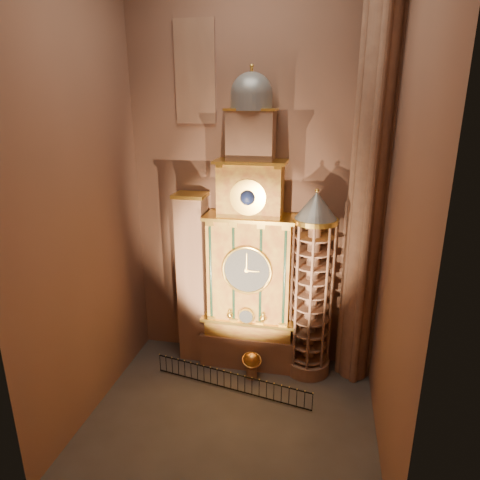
% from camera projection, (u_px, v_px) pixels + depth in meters
% --- Properties ---
extents(floor, '(14.00, 14.00, 0.00)m').
position_uv_depth(floor, '(231.00, 416.00, 21.41)').
color(floor, '#383330').
rests_on(floor, ground).
extents(wall_back, '(22.00, 0.00, 22.00)m').
position_uv_depth(wall_back, '(254.00, 178.00, 23.65)').
color(wall_back, '#885C49').
rests_on(wall_back, floor).
extents(wall_left, '(0.00, 22.00, 22.00)m').
position_uv_depth(wall_left, '(80.00, 195.00, 19.39)').
color(wall_left, '#885C49').
rests_on(wall_left, floor).
extents(wall_right, '(0.00, 22.00, 22.00)m').
position_uv_depth(wall_right, '(404.00, 209.00, 16.71)').
color(wall_right, '#885C49').
rests_on(wall_right, floor).
extents(astronomical_clock, '(5.60, 2.41, 16.70)m').
position_uv_depth(astronomical_clock, '(250.00, 258.00, 24.00)').
color(astronomical_clock, '#8C634C').
rests_on(astronomical_clock, floor).
extents(portrait_tower, '(1.80, 1.60, 10.20)m').
position_uv_depth(portrait_tower, '(193.00, 278.00, 25.13)').
color(portrait_tower, '#8C634C').
rests_on(portrait_tower, floor).
extents(stair_turret, '(2.50, 2.50, 10.80)m').
position_uv_depth(stair_turret, '(312.00, 288.00, 23.51)').
color(stair_turret, '#8C634C').
rests_on(stair_turret, floor).
extents(gothic_pier, '(2.04, 2.04, 22.00)m').
position_uv_depth(gothic_pier, '(370.00, 185.00, 21.54)').
color(gothic_pier, '#8C634C').
rests_on(gothic_pier, floor).
extents(stained_glass_window, '(2.20, 0.14, 5.20)m').
position_uv_depth(stained_glass_window, '(195.00, 72.00, 22.50)').
color(stained_glass_window, navy).
rests_on(stained_glass_window, wall_back).
extents(celestial_globe, '(1.41, 1.37, 1.60)m').
position_uv_depth(celestial_globe, '(252.00, 363.00, 24.16)').
color(celestial_globe, '#8C634C').
rests_on(celestial_globe, floor).
extents(iron_railing, '(8.83, 1.76, 1.06)m').
position_uv_depth(iron_railing, '(231.00, 381.00, 23.17)').
color(iron_railing, black).
rests_on(iron_railing, floor).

